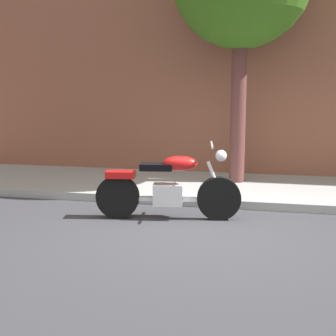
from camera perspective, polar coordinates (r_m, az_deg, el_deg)
The scene contains 3 objects.
ground_plane at distance 6.83m, azimuth 3.68°, elevation -7.34°, with size 60.00×60.00×0.00m, color #38383D.
sidewalk at distance 9.27m, azimuth 6.10°, elevation -2.35°, with size 22.85×2.57×0.14m, color #9F9F9F.
motorcycle at distance 7.27m, azimuth -0.01°, elevation -2.45°, with size 2.19×0.71×1.16m.
Camera 1 is at (0.98, -6.46, 2.01)m, focal length 51.60 mm.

